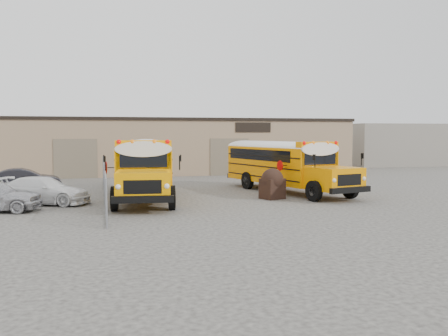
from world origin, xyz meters
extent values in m
plane|color=#343230|center=(0.00, 0.00, 0.00)|extent=(120.00, 120.00, 0.00)
cube|color=#93795B|center=(0.00, 20.00, 2.25)|extent=(30.00, 10.00, 4.50)
cube|color=black|center=(0.00, 20.00, 4.55)|extent=(30.20, 10.20, 0.25)
cube|color=black|center=(6.00, 14.98, 3.90)|extent=(3.00, 0.08, 0.80)
cube|color=brown|center=(-8.00, 14.98, 1.50)|extent=(3.20, 0.08, 3.00)
cube|color=brown|center=(4.00, 14.98, 1.50)|extent=(3.20, 0.08, 3.00)
cylinder|color=gray|center=(-6.00, -6.00, 0.90)|extent=(0.07, 0.07, 1.80)
cylinder|color=gray|center=(-6.00, -3.00, 0.90)|extent=(0.07, 0.07, 1.80)
cylinder|color=gray|center=(-6.00, 0.00, 0.90)|extent=(0.07, 0.07, 1.80)
cylinder|color=gray|center=(-6.00, 3.00, 0.90)|extent=(0.07, 0.07, 1.80)
cylinder|color=gray|center=(-6.00, 6.00, 0.90)|extent=(0.07, 0.07, 1.80)
cylinder|color=gray|center=(-6.00, 9.00, 0.90)|extent=(0.07, 0.07, 1.80)
cylinder|color=gray|center=(-6.00, 12.00, 0.90)|extent=(0.07, 0.07, 1.80)
cylinder|color=gray|center=(-6.00, 3.00, 1.78)|extent=(0.05, 18.00, 0.05)
cylinder|color=gray|center=(-6.00, 3.00, 0.05)|extent=(0.05, 18.00, 0.05)
cube|color=gray|center=(-6.00, 3.00, 0.90)|extent=(0.02, 18.00, 1.70)
cube|color=gray|center=(24.00, 24.00, 2.20)|extent=(10.00, 8.00, 4.40)
cube|color=#FCA000|center=(-3.18, 9.31, 1.63)|extent=(3.46, 8.26, 2.16)
cube|color=#FCA000|center=(-3.72, 4.17, 1.16)|extent=(2.55, 2.55, 1.21)
cube|color=black|center=(-3.60, 5.34, 2.24)|extent=(2.16, 0.29, 0.79)
cube|color=white|center=(-3.18, 9.31, 2.87)|extent=(3.47, 8.34, 0.42)
cube|color=#FCA000|center=(-3.57, 5.59, 2.90)|extent=(2.63, 0.79, 0.38)
sphere|color=#E50705|center=(-4.70, 5.46, 3.03)|extent=(0.21, 0.21, 0.21)
sphere|color=#E50705|center=(-2.49, 5.23, 3.03)|extent=(0.21, 0.21, 0.21)
sphere|color=orange|center=(-4.09, 5.40, 3.03)|extent=(0.21, 0.21, 0.21)
sphere|color=orange|center=(-3.10, 5.29, 3.03)|extent=(0.21, 0.21, 0.21)
cube|color=black|center=(-3.85, 2.93, 0.68)|extent=(2.60, 0.50, 0.30)
cube|color=black|center=(-2.76, 13.37, 0.68)|extent=(2.60, 0.48, 0.30)
cube|color=black|center=(-3.18, 9.31, 1.55)|extent=(3.48, 8.10, 0.06)
cube|color=black|center=(-3.15, 9.63, 2.24)|extent=(3.36, 7.00, 0.65)
cylinder|color=black|center=(-4.96, 4.41, 0.55)|extent=(0.41, 1.12, 1.10)
cylinder|color=black|center=(-2.46, 4.15, 0.55)|extent=(0.41, 1.12, 1.10)
cylinder|color=black|center=(-4.27, 11.04, 0.55)|extent=(0.41, 1.12, 1.10)
cylinder|color=black|center=(-1.77, 10.78, 0.55)|extent=(0.41, 1.12, 1.10)
cylinder|color=#BF0505|center=(-5.25, 6.77, 1.76)|extent=(0.09, 0.59, 0.59)
cube|color=orange|center=(2.58, 9.76, 1.57)|extent=(4.41, 8.10, 2.08)
cube|color=orange|center=(3.84, 4.95, 1.11)|extent=(2.73, 2.73, 1.17)
cube|color=black|center=(3.55, 6.05, 2.15)|extent=(2.03, 0.59, 0.76)
cube|color=white|center=(2.58, 9.76, 2.76)|extent=(4.43, 8.18, 0.41)
cube|color=orange|center=(3.49, 6.27, 2.79)|extent=(2.53, 1.12, 0.37)
sphere|color=#E50705|center=(2.52, 5.78, 2.91)|extent=(0.20, 0.20, 0.20)
sphere|color=#E50705|center=(4.58, 6.32, 2.91)|extent=(0.20, 0.20, 0.20)
sphere|color=orange|center=(3.08, 5.93, 2.91)|extent=(0.20, 0.20, 0.20)
sphere|color=orange|center=(4.01, 6.17, 2.91)|extent=(0.20, 0.20, 0.20)
cube|color=black|center=(4.14, 3.79, 0.65)|extent=(2.46, 0.85, 0.28)
cube|color=black|center=(1.58, 13.55, 0.65)|extent=(2.46, 0.83, 0.28)
cube|color=black|center=(2.58, 9.76, 1.49)|extent=(4.41, 7.96, 0.06)
cube|color=black|center=(2.50, 10.05, 2.15)|extent=(4.13, 6.93, 0.63)
cylinder|color=black|center=(2.64, 4.75, 0.53)|extent=(0.54, 1.09, 1.06)
cylinder|color=black|center=(4.98, 5.36, 0.53)|extent=(0.54, 1.09, 1.06)
cylinder|color=black|center=(1.02, 10.95, 0.53)|extent=(0.54, 1.09, 1.06)
cylinder|color=black|center=(3.35, 11.56, 0.53)|extent=(0.54, 1.09, 1.06)
cylinder|color=#BF0505|center=(1.58, 6.77, 1.69)|extent=(0.17, 0.56, 0.57)
cube|color=black|center=(2.50, 0.34, 0.53)|extent=(1.34, 1.28, 1.06)
sphere|color=black|center=(2.50, 0.34, 1.01)|extent=(1.17, 1.17, 1.17)
imported|color=white|center=(-8.87, 1.13, 0.66)|extent=(4.90, 3.44, 1.32)
imported|color=black|center=(-10.53, 6.86, 0.68)|extent=(4.27, 1.90, 1.36)
camera|label=1|loc=(-6.18, -24.15, 3.42)|focal=40.00mm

